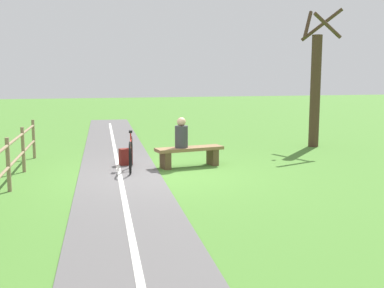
{
  "coord_description": "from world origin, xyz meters",
  "views": [
    {
      "loc": [
        2.08,
        10.12,
        2.22
      ],
      "look_at": [
        -0.19,
        2.13,
        1.0
      ],
      "focal_mm": 42.74,
      "sensor_mm": 36.0,
      "label": 1
    }
  ],
  "objects_px": {
    "bicycle": "(131,154)",
    "tree_near_bench": "(316,84)",
    "backpack": "(126,157)",
    "person_seated": "(181,134)",
    "bench": "(189,153)"
  },
  "relations": [
    {
      "from": "bicycle",
      "to": "tree_near_bench",
      "type": "xyz_separation_m",
      "value": [
        -6.23,
        -2.18,
        1.6
      ]
    },
    {
      "from": "bicycle",
      "to": "backpack",
      "type": "relative_size",
      "value": 3.97
    },
    {
      "from": "person_seated",
      "to": "tree_near_bench",
      "type": "xyz_separation_m",
      "value": [
        -4.98,
        -2.2,
        1.18
      ]
    },
    {
      "from": "bench",
      "to": "tree_near_bench",
      "type": "bearing_deg",
      "value": -163.45
    },
    {
      "from": "bicycle",
      "to": "backpack",
      "type": "distance_m",
      "value": 0.63
    },
    {
      "from": "person_seated",
      "to": "tree_near_bench",
      "type": "distance_m",
      "value": 5.57
    },
    {
      "from": "person_seated",
      "to": "bicycle",
      "type": "relative_size",
      "value": 0.44
    },
    {
      "from": "bench",
      "to": "backpack",
      "type": "height_order",
      "value": "bench"
    },
    {
      "from": "bench",
      "to": "backpack",
      "type": "relative_size",
      "value": 4.07
    },
    {
      "from": "bench",
      "to": "person_seated",
      "type": "distance_m",
      "value": 0.53
    },
    {
      "from": "bicycle",
      "to": "person_seated",
      "type": "bearing_deg",
      "value": 99.05
    },
    {
      "from": "person_seated",
      "to": "bicycle",
      "type": "bearing_deg",
      "value": -8.74
    },
    {
      "from": "backpack",
      "to": "person_seated",
      "type": "bearing_deg",
      "value": 154.49
    },
    {
      "from": "person_seated",
      "to": "bench",
      "type": "bearing_deg",
      "value": 180.0
    },
    {
      "from": "person_seated",
      "to": "backpack",
      "type": "bearing_deg",
      "value": -33.42
    }
  ]
}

